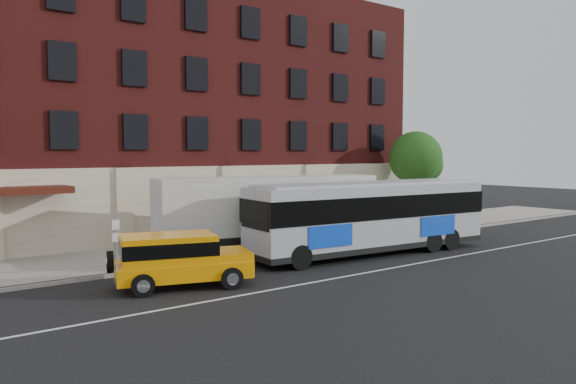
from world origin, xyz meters
TOP-DOWN VIEW (x-y plane):
  - ground at (0.00, 0.00)m, footprint 120.00×120.00m
  - sidewalk at (0.00, 9.00)m, footprint 60.00×6.00m
  - kerb at (0.00, 6.00)m, footprint 60.00×0.25m
  - lane_line at (0.00, 0.50)m, footprint 60.00×0.12m
  - building at (-0.01, 16.92)m, footprint 30.00×12.10m
  - sign_pole at (-8.50, 6.15)m, footprint 0.30×0.20m
  - street_tree at (13.54, 9.48)m, footprint 3.60×3.60m
  - city_bus at (3.01, 3.37)m, footprint 12.94×3.81m
  - yellow_suv at (-7.41, 2.89)m, footprint 5.24×3.29m
  - shipping_container at (-0.55, 6.80)m, footprint 11.37×4.17m

SIDE VIEW (x-z plane):
  - ground at x=0.00m, z-range 0.00..0.00m
  - lane_line at x=0.00m, z-range 0.00..0.01m
  - sidewalk at x=0.00m, z-range 0.00..0.15m
  - kerb at x=0.00m, z-range 0.00..0.15m
  - yellow_suv at x=-7.41m, z-range 0.14..2.09m
  - sign_pole at x=-8.50m, z-range 0.20..2.70m
  - shipping_container at x=-0.55m, z-range -0.02..3.70m
  - city_bus at x=3.01m, z-range 0.18..3.67m
  - street_tree at x=13.54m, z-range 1.31..7.51m
  - building at x=-0.01m, z-range 0.08..15.08m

